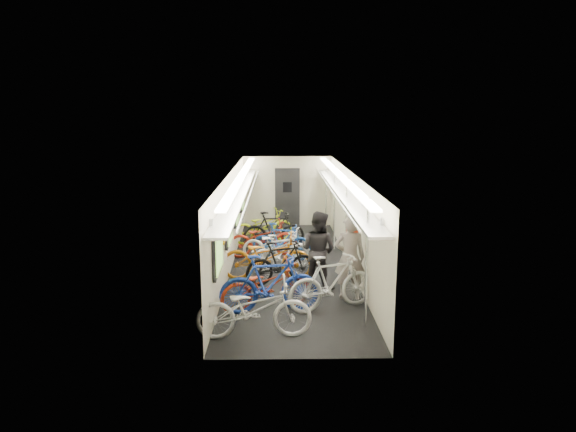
{
  "coord_description": "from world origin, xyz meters",
  "views": [
    {
      "loc": [
        -0.31,
        -12.51,
        3.8
      ],
      "look_at": [
        -0.06,
        0.84,
        1.15
      ],
      "focal_mm": 32.0,
      "sensor_mm": 36.0,
      "label": 1
    }
  ],
  "objects_px": {
    "bicycle_1": "(270,284)",
    "passenger_near": "(350,257)",
    "bicycle_0": "(254,309)",
    "passenger_mid": "(318,250)",
    "backpack": "(360,227)"
  },
  "relations": [
    {
      "from": "bicycle_1",
      "to": "passenger_near",
      "type": "xyz_separation_m",
      "value": [
        1.65,
        0.78,
        0.3
      ]
    },
    {
      "from": "bicycle_1",
      "to": "passenger_near",
      "type": "height_order",
      "value": "passenger_near"
    },
    {
      "from": "passenger_near",
      "to": "backpack",
      "type": "bearing_deg",
      "value": -105.56
    },
    {
      "from": "bicycle_0",
      "to": "passenger_near",
      "type": "bearing_deg",
      "value": -48.45
    },
    {
      "from": "bicycle_0",
      "to": "bicycle_1",
      "type": "bearing_deg",
      "value": -15.98
    },
    {
      "from": "bicycle_1",
      "to": "backpack",
      "type": "bearing_deg",
      "value": -55.93
    },
    {
      "from": "bicycle_0",
      "to": "passenger_mid",
      "type": "height_order",
      "value": "passenger_mid"
    },
    {
      "from": "passenger_mid",
      "to": "backpack",
      "type": "height_order",
      "value": "passenger_mid"
    },
    {
      "from": "passenger_near",
      "to": "bicycle_1",
      "type": "bearing_deg",
      "value": 28.34
    },
    {
      "from": "bicycle_0",
      "to": "passenger_near",
      "type": "height_order",
      "value": "passenger_near"
    },
    {
      "from": "bicycle_1",
      "to": "passenger_near",
      "type": "relative_size",
      "value": 1.1
    },
    {
      "from": "bicycle_1",
      "to": "passenger_near",
      "type": "bearing_deg",
      "value": -73.44
    },
    {
      "from": "bicycle_0",
      "to": "passenger_near",
      "type": "relative_size",
      "value": 1.13
    },
    {
      "from": "backpack",
      "to": "passenger_mid",
      "type": "bearing_deg",
      "value": -137.72
    },
    {
      "from": "bicycle_1",
      "to": "passenger_near",
      "type": "distance_m",
      "value": 1.85
    }
  ]
}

